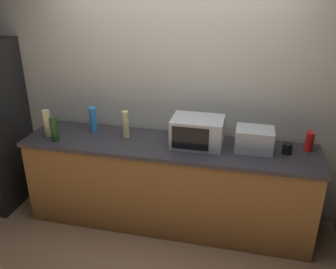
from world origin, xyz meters
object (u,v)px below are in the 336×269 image
Objects in this scene: toaster_oven at (254,139)px; bottle_hand_soap at (47,123)px; bottle_vinegar at (126,124)px; bottle_wine at (54,129)px; mug_black at (287,148)px; bottle_spray_cleaner at (93,119)px; bottle_hot_sauce at (309,142)px; microwave at (197,132)px.

bottle_hand_soap is at bearing -176.02° from toaster_oven.
bottle_wine is at bearing -160.89° from bottle_vinegar.
bottle_spray_cleaner is at bearing 177.24° from mug_black.
bottle_spray_cleaner is at bearing -179.73° from bottle_hot_sauce.
bottle_hand_soap reaches higher than toaster_oven.
bottle_spray_cleaner is at bearing 30.29° from bottle_hand_soap.
bottle_vinegar reaches higher than microwave.
bottle_wine is (-1.36, -0.21, -0.02)m from microwave.
microwave is 4.88× the size of mug_black.
bottle_hand_soap reaches higher than bottle_spray_cleaner.
bottle_vinegar is 1.49× the size of bottle_hot_sauce.
bottle_wine is 0.87× the size of bottle_hand_soap.
toaster_oven is 1.63m from bottle_spray_cleaner.
microwave reaches higher than toaster_oven.
toaster_oven is 0.30m from mug_black.
bottle_spray_cleaner is (0.39, 0.23, -0.01)m from bottle_hand_soap.
toaster_oven reaches higher than mug_black.
bottle_spray_cleaner reaches higher than bottle_hot_sauce.
toaster_oven is 3.46× the size of mug_black.
bottle_hot_sauce is 0.23m from mug_black.
microwave is 2.05× the size of bottle_wine.
bottle_wine is 2.38× the size of mug_black.
bottle_vinegar is 1.02× the size of bottle_hand_soap.
bottle_spray_cleaner is 1.92m from mug_black.
bottle_vinegar is at bearing 178.82° from microwave.
bottle_vinegar is 2.78× the size of mug_black.
bottle_spray_cleaner is 2.56× the size of mug_black.
bottle_vinegar reaches higher than bottle_spray_cleaner.
microwave is at bearing -178.67° from toaster_oven.
microwave is at bearing -173.89° from bottle_hot_sauce.
microwave is 1.91× the size of bottle_spray_cleaner.
toaster_oven is (0.53, 0.01, -0.03)m from microwave.
bottle_vinegar is at bearing 179.88° from toaster_oven.
bottle_hot_sauce is (1.02, 0.11, -0.04)m from microwave.
bottle_hot_sauce is at bearing 11.12° from toaster_oven.
bottle_vinegar is 0.39m from bottle_spray_cleaner.
bottle_spray_cleaner is at bearing 49.24° from bottle_wine.
bottle_vinegar reaches higher than bottle_hot_sauce.
toaster_oven is at bearing 3.98° from bottle_hand_soap.
bottle_hot_sauce is 2.52m from bottle_hand_soap.
microwave is 1.41× the size of toaster_oven.
bottle_wine is 0.15m from bottle_hand_soap.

